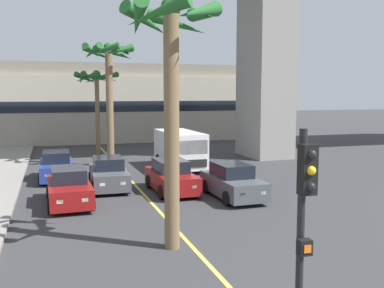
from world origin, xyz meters
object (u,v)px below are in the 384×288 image
object	(u,v)px
car_queue_front	(232,182)
palm_tree_mid_median	(109,68)
car_queue_third	(56,167)
car_queue_fourth	(171,177)
car_queue_second	(109,174)
delivery_van	(180,149)
traffic_light_median_near	(303,226)
palm_tree_near_median	(97,84)
car_queue_fifth	(69,188)
palm_tree_far_median	(171,62)

from	to	relation	value
car_queue_front	palm_tree_mid_median	world-z (taller)	palm_tree_mid_median
car_queue_third	car_queue_fourth	distance (m)	7.13
car_queue_second	car_queue_fourth	size ratio (longest dim) A/B	1.01
car_queue_second	delivery_van	size ratio (longest dim) A/B	0.79
traffic_light_median_near	palm_tree_near_median	world-z (taller)	palm_tree_near_median
car_queue_front	car_queue_second	distance (m)	6.33
car_queue_third	car_queue_fifth	bearing A→B (deg)	-85.72
delivery_van	palm_tree_far_median	world-z (taller)	palm_tree_far_median
car_queue_fourth	palm_tree_mid_median	bearing A→B (deg)	101.39
delivery_van	traffic_light_median_near	xyz separation A→B (m)	(-3.98, -20.66, 1.43)
car_queue_third	palm_tree_near_median	world-z (taller)	palm_tree_near_median
car_queue_third	traffic_light_median_near	bearing A→B (deg)	-79.98
car_queue_second	palm_tree_far_median	world-z (taller)	palm_tree_far_median
traffic_light_median_near	palm_tree_mid_median	xyz separation A→B (m)	(0.04, 23.19, 3.63)
car_queue_front	palm_tree_mid_median	xyz separation A→B (m)	(-4.10, 10.66, 5.62)
car_queue_second	car_queue_third	distance (m)	3.97
traffic_light_median_near	palm_tree_near_median	xyz separation A→B (m)	(-0.18, 29.18, 2.75)
car_queue_fourth	palm_tree_near_median	size ratio (longest dim) A/B	0.64
delivery_van	car_queue_third	bearing A→B (deg)	-170.19
traffic_light_median_near	palm_tree_far_median	bearing A→B (deg)	91.68
car_queue_third	palm_tree_near_median	bearing A→B (deg)	71.66
palm_tree_mid_median	palm_tree_far_median	size ratio (longest dim) A/B	1.06
car_queue_front	delivery_van	size ratio (longest dim) A/B	0.78
palm_tree_near_median	car_queue_fourth	bearing A→B (deg)	-82.37
car_queue_fifth	delivery_van	world-z (taller)	delivery_van
delivery_van	palm_tree_near_median	distance (m)	10.36
palm_tree_near_median	palm_tree_far_median	size ratio (longest dim) A/B	0.87
palm_tree_far_median	car_queue_second	bearing A→B (deg)	94.75
car_queue_front	delivery_van	world-z (taller)	delivery_van
car_queue_second	palm_tree_mid_median	size ratio (longest dim) A/B	0.52
palm_tree_near_median	palm_tree_mid_median	size ratio (longest dim) A/B	0.82
palm_tree_far_median	palm_tree_mid_median	bearing A→B (deg)	89.13
car_queue_fourth	delivery_van	world-z (taller)	delivery_van
delivery_van	traffic_light_median_near	bearing A→B (deg)	-100.91
car_queue_fifth	palm_tree_far_median	size ratio (longest dim) A/B	0.55
car_queue_front	palm_tree_near_median	bearing A→B (deg)	104.53
car_queue_second	palm_tree_far_median	bearing A→B (deg)	-85.25
car_queue_fifth	palm_tree_near_median	xyz separation A→B (m)	(2.81, 15.66, 4.74)
car_queue_second	delivery_van	bearing A→B (deg)	41.59
traffic_light_median_near	delivery_van	bearing A→B (deg)	79.09
car_queue_front	car_queue_fourth	world-z (taller)	same
car_queue_third	palm_tree_near_median	size ratio (longest dim) A/B	0.63
delivery_van	palm_tree_mid_median	xyz separation A→B (m)	(-3.94, 2.52, 5.06)
car_queue_third	palm_tree_far_median	bearing A→B (deg)	-75.41
car_queue_third	car_queue_fourth	xyz separation A→B (m)	(5.21, -4.87, 0.00)
car_queue_fifth	traffic_light_median_near	size ratio (longest dim) A/B	0.99
delivery_van	palm_tree_mid_median	size ratio (longest dim) A/B	0.67
car_queue_second	palm_tree_near_median	xyz separation A→B (m)	(0.80, 12.92, 4.74)
traffic_light_median_near	car_queue_front	bearing A→B (deg)	71.73
car_queue_front	palm_tree_near_median	size ratio (longest dim) A/B	0.64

